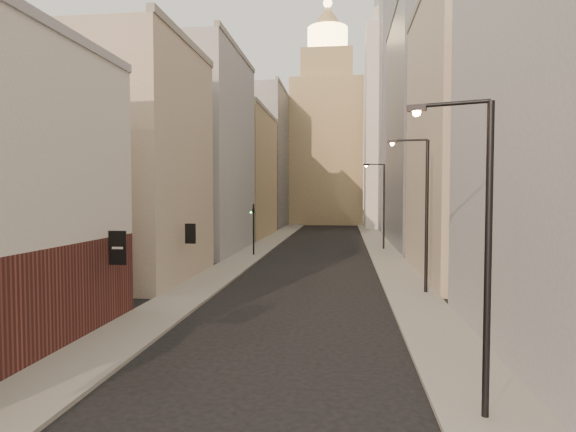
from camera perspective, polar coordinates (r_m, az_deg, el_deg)
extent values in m
cube|color=gray|center=(61.85, -1.74, -2.82)|extent=(3.00, 140.00, 0.15)
cube|color=gray|center=(61.31, 10.38, -2.91)|extent=(3.00, 140.00, 0.15)
cube|color=gray|center=(19.37, -29.57, 20.78)|extent=(0.60, 16.00, 0.40)
cube|color=black|center=(22.33, -19.56, -3.58)|extent=(0.80, 0.08, 1.50)
cube|color=black|center=(31.58, -11.50, -2.06)|extent=(0.70, 0.08, 1.30)
cube|color=#A0917D|center=(35.12, -17.88, 5.85)|extent=(8.00, 12.00, 16.00)
cube|color=gray|center=(50.22, -10.24, 7.22)|extent=(8.00, 16.00, 20.00)
cube|color=#8F7B58|center=(67.53, -5.76, 4.79)|extent=(8.00, 18.00, 17.00)
cube|color=gray|center=(87.33, -2.92, 6.61)|extent=(8.00, 20.00, 24.00)
cube|color=#A0917D|center=(37.34, 21.58, 8.67)|extent=(8.00, 16.00, 20.00)
cube|color=gray|center=(57.13, 16.41, 9.62)|extent=(8.00, 20.00, 26.00)
cube|color=gray|center=(87.41, 17.34, 15.11)|extent=(20.00, 22.00, 50.00)
cube|color=#8F7B58|center=(98.29, 4.65, 7.33)|extent=(14.00, 14.00, 28.00)
cube|color=#8F7B58|center=(101.11, 4.69, 16.97)|extent=(10.00, 10.00, 6.00)
cylinder|color=#FFCC72|center=(102.61, 4.70, 19.95)|extent=(8.00, 8.00, 5.00)
cone|color=#8F7B58|center=(104.04, 4.72, 22.32)|extent=(7.00, 7.00, 5.00)
sphere|color=#FFCC72|center=(105.09, 4.72, 23.86)|extent=(1.80, 1.80, 1.80)
cube|color=silver|center=(84.95, 11.87, 10.06)|extent=(8.00, 8.00, 34.00)
cylinder|color=silver|center=(89.26, 11.99, 21.91)|extent=(6.00, 6.00, 3.00)
sphere|color=gray|center=(90.12, 12.00, 23.41)|extent=(4.40, 4.40, 4.40)
cylinder|color=black|center=(13.46, 22.62, -5.25)|extent=(0.18, 0.18, 8.32)
cylinder|color=black|center=(13.60, 18.95, 12.49)|extent=(1.79, 0.67, 0.11)
cube|color=black|center=(13.71, 15.01, 12.26)|extent=(0.55, 0.35, 0.17)
sphere|color=orange|center=(13.69, 15.00, 11.77)|extent=(0.22, 0.22, 0.22)
cylinder|color=black|center=(29.40, 16.12, -0.19)|extent=(0.20, 0.20, 9.12)
cylinder|color=black|center=(29.51, 14.24, 8.70)|extent=(2.03, 0.37, 0.12)
cube|color=black|center=(29.52, 12.25, 8.62)|extent=(0.58, 0.29, 0.18)
sphere|color=orange|center=(29.51, 12.25, 8.37)|extent=(0.24, 0.24, 0.24)
cylinder|color=black|center=(51.65, 11.30, 1.00)|extent=(0.20, 0.20, 9.04)
cylinder|color=black|center=(51.33, 10.31, 6.05)|extent=(1.94, 0.76, 0.12)
cube|color=black|center=(50.96, 9.25, 6.02)|extent=(0.59, 0.39, 0.18)
sphere|color=orange|center=(50.95, 9.25, 5.88)|extent=(0.24, 0.24, 0.24)
cylinder|color=black|center=(45.88, -4.10, -1.69)|extent=(0.16, 0.16, 5.00)
imported|color=black|center=(45.79, -4.11, 0.43)|extent=(0.57, 0.57, 1.33)
sphere|color=#19E533|center=(45.83, -4.42, 0.44)|extent=(0.16, 0.16, 0.16)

